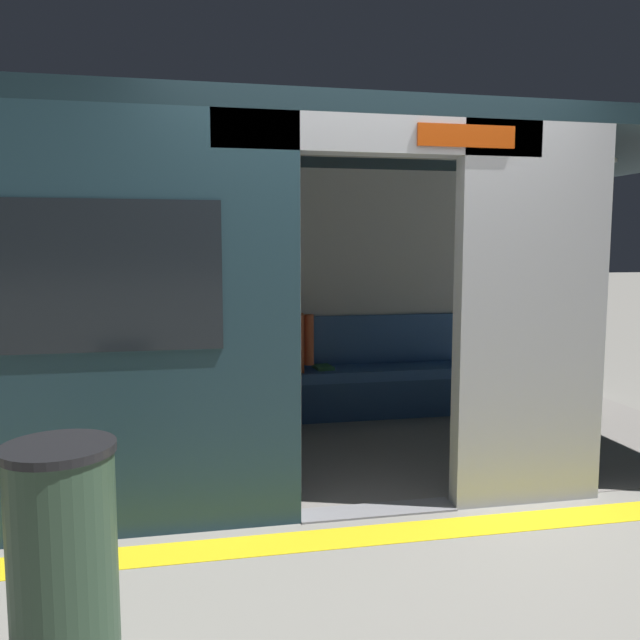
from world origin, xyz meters
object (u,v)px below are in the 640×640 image
object	(u,v)px
train_car	(327,246)
book	(323,367)
grab_pole_door	(298,317)
handbag	(231,362)
person_seated	(282,347)
trash_bin	(64,570)
bench_seat	(311,382)

from	to	relation	value
train_car	book	world-z (taller)	train_car
train_car	grab_pole_door	xyz separation A→B (m)	(0.34, 0.75, -0.42)
book	grab_pole_door	bearing A→B (deg)	67.68
train_car	handbag	size ratio (longest dim) A/B	24.62
person_seated	book	xyz separation A→B (m)	(-0.39, -0.12, -0.21)
book	trash_bin	xyz separation A→B (m)	(1.60, 3.38, -0.01)
grab_pole_door	bench_seat	bearing A→B (deg)	-103.21
train_car	person_seated	size ratio (longest dim) A/B	5.51
bench_seat	grab_pole_door	distance (m)	1.90
book	trash_bin	bearing A→B (deg)	58.89
handbag	bench_seat	bearing A→B (deg)	173.40
bench_seat	person_seated	xyz separation A→B (m)	(0.26, 0.05, 0.32)
train_car	book	size ratio (longest dim) A/B	29.09
bench_seat	trash_bin	world-z (taller)	trash_bin
train_car	grab_pole_door	size ratio (longest dim) A/B	2.92
book	grab_pole_door	xyz separation A→B (m)	(0.52, 1.76, 0.65)
bench_seat	person_seated	world-z (taller)	person_seated
train_car	trash_bin	size ratio (longest dim) A/B	7.32
book	handbag	bearing A→B (deg)	-6.62
handbag	book	xyz separation A→B (m)	(-0.81, 0.01, -0.07)
handbag	grab_pole_door	bearing A→B (deg)	99.37
bench_seat	train_car	bearing A→B (deg)	86.46
person_seated	grab_pole_door	world-z (taller)	grab_pole_door
person_seated	handbag	xyz separation A→B (m)	(0.43, -0.13, -0.14)
person_seated	book	bearing A→B (deg)	-162.64
grab_pole_door	trash_bin	size ratio (longest dim) A/B	2.51
grab_pole_door	trash_bin	bearing A→B (deg)	56.43
bench_seat	grab_pole_door	bearing A→B (deg)	76.79
train_car	bench_seat	xyz separation A→B (m)	(-0.06, -0.94, -1.19)
train_car	bench_seat	distance (m)	1.52
handbag	grab_pole_door	xyz separation A→B (m)	(-0.29, 1.77, 0.58)
grab_pole_door	trash_bin	world-z (taller)	grab_pole_door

